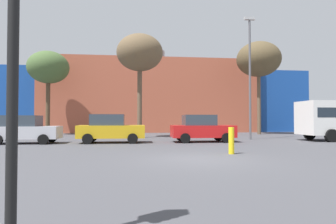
% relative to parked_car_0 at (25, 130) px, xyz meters
% --- Properties ---
extents(ground_plane, '(200.00, 200.00, 0.00)m').
position_rel_parked_car_0_xyz_m(ground_plane, '(8.97, -7.89, -0.85)').
color(ground_plane, '#47474C').
extents(building_backdrop, '(37.55, 12.81, 10.45)m').
position_rel_parked_car_0_xyz_m(building_backdrop, '(8.51, 19.54, 3.26)').
color(building_backdrop, '#B2563D').
rests_on(building_backdrop, ground_plane).
extents(parked_car_0, '(3.94, 1.93, 1.71)m').
position_rel_parked_car_0_xyz_m(parked_car_0, '(0.00, 0.00, 0.00)').
color(parked_car_0, silver).
rests_on(parked_car_0, ground_plane).
extents(parked_car_1, '(4.11, 2.02, 1.78)m').
position_rel_parked_car_0_xyz_m(parked_car_1, '(5.11, -0.00, 0.04)').
color(parked_car_1, gold).
rests_on(parked_car_1, ground_plane).
extents(parked_car_2, '(4.06, 1.99, 1.76)m').
position_rel_parked_car_0_xyz_m(parked_car_2, '(10.95, -0.00, 0.03)').
color(parked_car_2, red).
rests_on(parked_car_2, ground_plane).
extents(bare_tree_0, '(3.74, 3.74, 8.39)m').
position_rel_parked_car_0_xyz_m(bare_tree_0, '(7.00, 4.94, 5.97)').
color(bare_tree_0, brown).
rests_on(bare_tree_0, ground_plane).
extents(bare_tree_1, '(4.34, 4.34, 9.22)m').
position_rel_parked_car_0_xyz_m(bare_tree_1, '(18.87, 8.96, 6.58)').
color(bare_tree_1, brown).
rests_on(bare_tree_1, ground_plane).
extents(bare_tree_2, '(3.88, 3.88, 8.04)m').
position_rel_parked_car_0_xyz_m(bare_tree_2, '(-1.68, 10.30, 5.57)').
color(bare_tree_2, brown).
rests_on(bare_tree_2, ground_plane).
extents(bollard_yellow_0, '(0.24, 0.24, 1.13)m').
position_rel_parked_car_0_xyz_m(bollard_yellow_0, '(10.71, -6.53, -0.28)').
color(bollard_yellow_0, yellow).
rests_on(bollard_yellow_0, ground_plane).
extents(street_lamp, '(0.80, 0.24, 9.06)m').
position_rel_parked_car_0_xyz_m(street_lamp, '(15.07, 1.98, 4.22)').
color(street_lamp, '#59595E').
rests_on(street_lamp, ground_plane).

